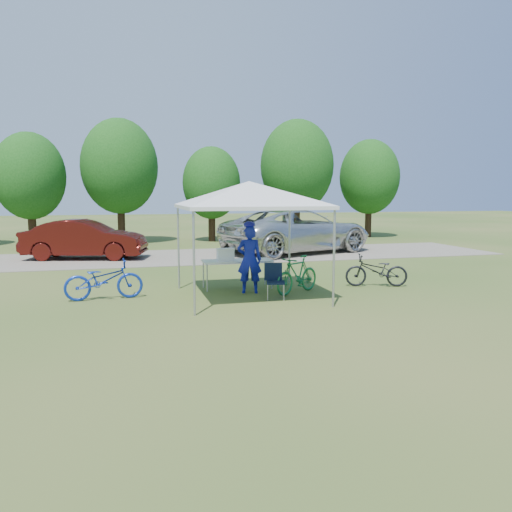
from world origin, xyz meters
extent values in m
plane|color=#2D5119|center=(0.00, 0.00, 0.00)|extent=(100.00, 100.00, 0.00)
cube|color=gray|center=(0.00, 8.00, 0.01)|extent=(24.00, 5.00, 0.02)
cylinder|color=#A5A5AA|center=(-1.50, -1.50, 1.05)|extent=(0.05, 0.05, 2.10)
cylinder|color=#A5A5AA|center=(1.50, -1.50, 1.05)|extent=(0.05, 0.05, 2.10)
cylinder|color=#A5A5AA|center=(-1.50, 1.50, 1.05)|extent=(0.05, 0.05, 2.10)
cylinder|color=#A5A5AA|center=(1.50, 1.50, 1.05)|extent=(0.05, 0.05, 2.10)
cube|color=silver|center=(0.00, 0.00, 2.14)|extent=(3.15, 3.15, 0.08)
pyramid|color=silver|center=(0.00, 0.00, 2.73)|extent=(4.53, 4.53, 0.55)
cylinder|color=#382314|center=(-7.00, 13.70, 0.88)|extent=(0.36, 0.36, 1.75)
ellipsoid|color=#144711|center=(-7.00, 13.70, 3.25)|extent=(3.20, 3.20, 4.00)
cylinder|color=#382314|center=(-3.00, 14.30, 1.01)|extent=(0.36, 0.36, 2.03)
ellipsoid|color=#144711|center=(-3.00, 14.30, 3.77)|extent=(3.71, 3.71, 4.64)
cylinder|color=#382314|center=(1.50, 14.10, 0.80)|extent=(0.36, 0.36, 1.61)
ellipsoid|color=#144711|center=(1.50, 14.10, 2.99)|extent=(2.94, 2.94, 3.68)
cylinder|color=#382314|center=(6.00, 13.80, 1.05)|extent=(0.36, 0.36, 2.10)
ellipsoid|color=#144711|center=(6.00, 13.80, 3.90)|extent=(3.84, 3.84, 4.80)
cylinder|color=#382314|center=(10.50, 14.40, 0.91)|extent=(0.36, 0.36, 1.82)
ellipsoid|color=#144711|center=(10.50, 14.40, 3.38)|extent=(3.33, 3.33, 4.16)
cube|color=white|center=(-0.03, 1.18, 0.71)|extent=(1.78, 0.74, 0.04)
cylinder|color=#A5A5AA|center=(-0.87, 0.86, 0.35)|extent=(0.04, 0.04, 0.69)
cylinder|color=#A5A5AA|center=(0.81, 0.86, 0.35)|extent=(0.04, 0.04, 0.69)
cylinder|color=#A5A5AA|center=(-0.87, 1.50, 0.35)|extent=(0.04, 0.04, 0.69)
cylinder|color=#A5A5AA|center=(0.81, 1.50, 0.35)|extent=(0.04, 0.04, 0.69)
cube|color=black|center=(0.54, -0.39, 0.39)|extent=(0.52, 0.52, 0.04)
cube|color=black|center=(0.54, -0.18, 0.61)|extent=(0.41, 0.15, 0.42)
cylinder|color=#A5A5AA|center=(0.35, -0.57, 0.19)|extent=(0.02, 0.02, 0.37)
cylinder|color=#A5A5AA|center=(0.73, -0.57, 0.19)|extent=(0.02, 0.02, 0.37)
cylinder|color=#A5A5AA|center=(0.35, -0.20, 0.19)|extent=(0.02, 0.02, 0.37)
cylinder|color=#A5A5AA|center=(0.73, -0.20, 0.19)|extent=(0.02, 0.02, 0.37)
cube|color=white|center=(-0.34, 1.18, 0.87)|extent=(0.42, 0.28, 0.28)
cube|color=white|center=(-0.34, 1.18, 1.03)|extent=(0.43, 0.30, 0.04)
cylinder|color=yellow|center=(0.36, 1.13, 0.76)|extent=(0.08, 0.08, 0.06)
imported|color=#121B96|center=(0.12, 0.48, 0.83)|extent=(0.68, 0.52, 1.66)
imported|color=#1231A0|center=(-3.32, 0.58, 0.46)|extent=(1.81, 0.76, 0.92)
imported|color=#176B34|center=(1.25, 0.13, 0.46)|extent=(1.54, 1.20, 0.93)
imported|color=black|center=(3.58, 0.45, 0.43)|extent=(1.72, 1.01, 0.85)
imported|color=silver|center=(4.09, 8.19, 0.92)|extent=(7.13, 5.00, 1.81)
imported|color=#450F0B|center=(-4.29, 8.25, 0.75)|extent=(4.67, 2.52, 1.46)
camera|label=1|loc=(-2.79, -11.31, 2.44)|focal=35.00mm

